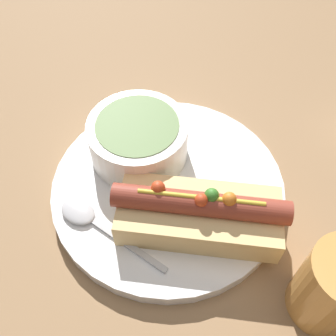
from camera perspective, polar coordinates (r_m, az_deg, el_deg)
ground_plane at (r=0.50m, az=-0.00°, el=-3.44°), size 4.00×4.00×0.00m
dinner_plate at (r=0.49m, az=-0.00°, el=-2.85°), size 0.28×0.28×0.02m
hot_dog at (r=0.43m, az=4.53°, el=-6.55°), size 0.19×0.15×0.06m
soup_bowl at (r=0.49m, az=-4.35°, el=4.38°), size 0.12×0.12×0.05m
spoon at (r=0.46m, az=-11.75°, el=-6.77°), size 0.10×0.14×0.01m
drinking_glass at (r=0.42m, az=23.10°, el=-15.69°), size 0.07×0.07×0.10m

